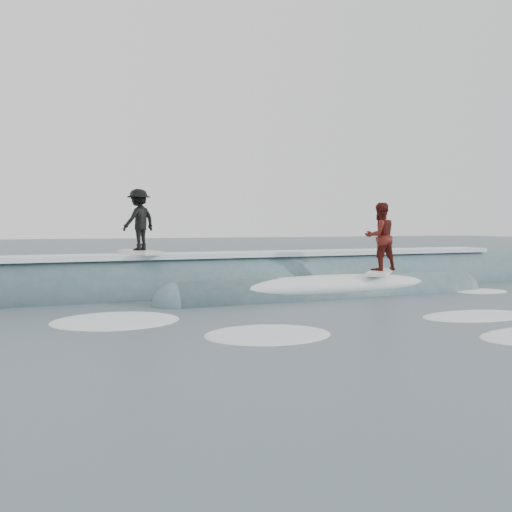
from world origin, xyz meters
name	(u,v)px	position (x,y,z in m)	size (l,w,h in m)	color
ground	(308,309)	(0.00, 0.00, 0.00)	(160.00, 160.00, 0.00)	#3B4B56
breaking_wave	(256,291)	(0.28, 3.71, 0.04)	(23.31, 3.88, 2.21)	#3A5F62
surfer_black	(139,223)	(-3.08, 4.05, 2.04)	(1.25, 2.07, 1.79)	silver
surfer_red	(380,239)	(3.34, 1.85, 1.56)	(1.75, 1.85, 2.04)	white
whitewater	(332,321)	(-0.35, -1.62, 0.00)	(15.74, 7.88, 0.10)	white
far_swells	(108,265)	(-1.78, 17.65, 0.00)	(34.88, 8.65, 0.80)	#3A5F62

